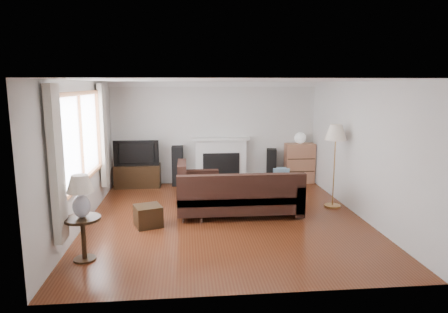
{
  "coord_description": "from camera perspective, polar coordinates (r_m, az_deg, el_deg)",
  "views": [
    {
      "loc": [
        -0.71,
        -7.02,
        2.43
      ],
      "look_at": [
        0.0,
        0.3,
        1.1
      ],
      "focal_mm": 32.0,
      "sensor_mm": 36.0,
      "label": 1
    }
  ],
  "objects": [
    {
      "name": "room",
      "position": [
        7.16,
        0.23,
        0.76
      ],
      "size": [
        5.1,
        5.6,
        2.54
      ],
      "color": "#572613",
      "rests_on": "ground"
    },
    {
      "name": "window",
      "position": [
        7.1,
        -19.7,
        2.52
      ],
      "size": [
        0.12,
        2.74,
        1.54
      ],
      "primitive_type": "cube",
      "color": "brown",
      "rests_on": "room"
    },
    {
      "name": "curtain_near",
      "position": [
        5.66,
        -22.81,
        -1.05
      ],
      "size": [
        0.1,
        0.35,
        2.1
      ],
      "primitive_type": "cube",
      "color": "beige",
      "rests_on": "room"
    },
    {
      "name": "curtain_far",
      "position": [
        8.58,
        -16.88,
        2.91
      ],
      "size": [
        0.1,
        0.35,
        2.1
      ],
      "primitive_type": "cube",
      "color": "beige",
      "rests_on": "room"
    },
    {
      "name": "fireplace",
      "position": [
        9.88,
        -0.44,
        -0.58
      ],
      "size": [
        1.4,
        0.26,
        1.15
      ],
      "primitive_type": "cube",
      "color": "white",
      "rests_on": "room"
    },
    {
      "name": "tv_stand",
      "position": [
        9.82,
        -12.21,
        -2.71
      ],
      "size": [
        1.08,
        0.48,
        0.54
      ],
      "primitive_type": "cube",
      "color": "black",
      "rests_on": "ground"
    },
    {
      "name": "television",
      "position": [
        9.71,
        -12.34,
        0.58
      ],
      "size": [
        1.05,
        0.14,
        0.6
      ],
      "primitive_type": "imported",
      "color": "black",
      "rests_on": "tv_stand"
    },
    {
      "name": "speaker_left",
      "position": [
        9.77,
        -6.64,
        -1.32
      ],
      "size": [
        0.28,
        0.33,
        0.96
      ],
      "primitive_type": "cube",
      "rotation": [
        0.0,
        0.0,
        -0.03
      ],
      "color": "black",
      "rests_on": "ground"
    },
    {
      "name": "speaker_right",
      "position": [
        10.01,
        6.77,
        -1.36
      ],
      "size": [
        0.29,
        0.32,
        0.86
      ],
      "primitive_type": "cube",
      "rotation": [
        0.0,
        0.0,
        -0.18
      ],
      "color": "black",
      "rests_on": "ground"
    },
    {
      "name": "bookshelf",
      "position": [
        10.15,
        10.72,
        -0.93
      ],
      "size": [
        0.72,
        0.34,
        0.99
      ],
      "primitive_type": "cube",
      "color": "#9F674A",
      "rests_on": "ground"
    },
    {
      "name": "globe_lamp",
      "position": [
        10.05,
        10.84,
        2.61
      ],
      "size": [
        0.28,
        0.28,
        0.28
      ],
      "primitive_type": "sphere",
      "color": "white",
      "rests_on": "bookshelf"
    },
    {
      "name": "sectional_sofa",
      "position": [
        7.51,
        2.17,
        -5.43
      ],
      "size": [
        2.5,
        1.82,
        0.81
      ],
      "primitive_type": "cube",
      "color": "black",
      "rests_on": "ground"
    },
    {
      "name": "coffee_table",
      "position": [
        8.79,
        0.4,
        -4.49
      ],
      "size": [
        1.12,
        0.86,
        0.39
      ],
      "primitive_type": "cube",
      "rotation": [
        0.0,
        0.0,
        0.37
      ],
      "color": "#9D674B",
      "rests_on": "ground"
    },
    {
      "name": "footstool",
      "position": [
        7.12,
        -10.78,
        -8.33
      ],
      "size": [
        0.55,
        0.55,
        0.37
      ],
      "primitive_type": "cube",
      "rotation": [
        0.0,
        0.0,
        0.33
      ],
      "color": "black",
      "rests_on": "ground"
    },
    {
      "name": "floor_lamp",
      "position": [
        8.22,
        15.47,
        -1.35
      ],
      "size": [
        0.45,
        0.45,
        1.66
      ],
      "primitive_type": "cube",
      "rotation": [
        0.0,
        0.0,
        0.05
      ],
      "color": "#A37238",
      "rests_on": "ground"
    },
    {
      "name": "side_table",
      "position": [
        6.0,
        -19.42,
        -11.04
      ],
      "size": [
        0.5,
        0.5,
        0.63
      ],
      "primitive_type": "cube",
      "color": "black",
      "rests_on": "ground"
    },
    {
      "name": "table_lamp",
      "position": [
        5.81,
        -19.78,
        -5.42
      ],
      "size": [
        0.37,
        0.37,
        0.59
      ],
      "primitive_type": "cube",
      "color": "silver",
      "rests_on": "side_table"
    }
  ]
}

